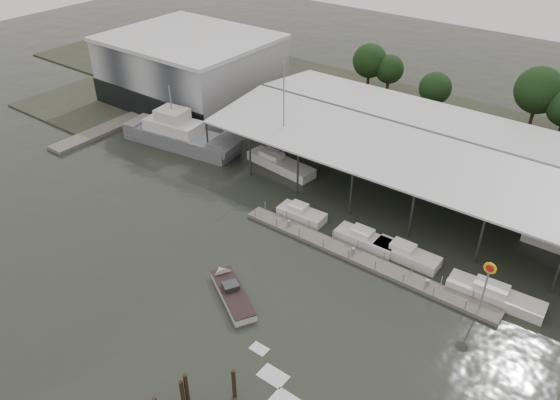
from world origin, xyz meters
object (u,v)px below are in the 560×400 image
Objects in this scene: shell_fuel_sign at (487,278)px; speedboat_underway at (231,290)px; white_sailboat at (280,163)px; grey_trawler at (181,135)px.

shell_fuel_sign is 22.71m from speedboat_underway.
white_sailboat is at bearing 161.23° from shell_fuel_sign.
white_sailboat is at bearing -33.92° from speedboat_underway.
shell_fuel_sign is at bearing -16.62° from grey_trawler.
speedboat_underway is at bearing -57.74° from white_sailboat.
white_sailboat is at bearing 4.53° from grey_trawler.
grey_trawler is (-44.58, 6.98, -2.35)m from shell_fuel_sign.
grey_trawler is at bearing -161.67° from white_sailboat.
shell_fuel_sign is 0.32× the size of speedboat_underway.
grey_trawler is 15.04m from white_sailboat.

